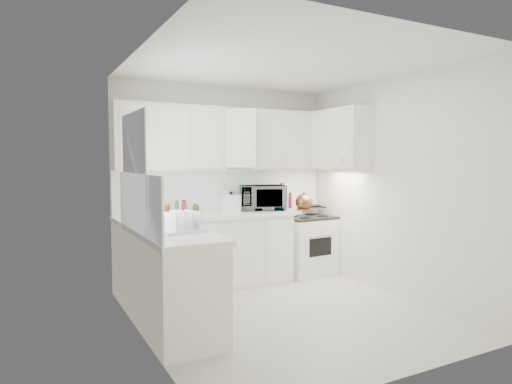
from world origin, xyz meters
TOP-DOWN VIEW (x-y plane):
  - floor at (0.00, 0.00)m, footprint 3.20×3.20m
  - ceiling at (0.00, 0.00)m, footprint 3.20×3.20m
  - wall_back at (0.00, 1.60)m, footprint 3.00×0.00m
  - wall_front at (0.00, -1.60)m, footprint 3.00×0.00m
  - wall_left at (-1.50, 0.00)m, footprint 0.00×3.20m
  - wall_right at (1.50, 0.00)m, footprint 0.00×3.20m
  - window_blinds at (-1.48, 0.35)m, footprint 0.06×0.96m
  - lower_cabinets_back at (-0.39, 1.30)m, footprint 2.22×0.60m
  - lower_cabinets_left at (-1.20, 0.20)m, footprint 0.60×1.60m
  - countertop_back at (-0.39, 1.29)m, footprint 2.24×0.64m
  - countertop_left at (-1.19, 0.20)m, footprint 0.64×1.62m
  - backsplash_back at (0.00, 1.59)m, footprint 2.98×0.02m
  - backsplash_left at (-1.49, 0.20)m, footprint 0.02×1.60m
  - upper_cabinets_back at (0.00, 1.44)m, footprint 3.00×0.33m
  - upper_cabinets_right at (1.33, 0.82)m, footprint 0.33×0.90m
  - sink at (-1.19, 0.55)m, footprint 0.42×0.38m
  - stove at (1.13, 1.28)m, footprint 0.72×0.60m
  - tea_kettle at (0.95, 1.12)m, footprint 0.33×0.29m
  - frying_pan at (1.31, 1.44)m, footprint 0.30×0.47m
  - microwave at (0.45, 1.37)m, footprint 0.68×0.52m
  - rice_cooker at (-0.02, 1.35)m, footprint 0.27×0.27m
  - paper_towel at (-0.04, 1.47)m, footprint 0.12×0.12m
  - utensil_crock at (0.67, 1.21)m, footprint 0.16×0.16m
  - dish_rack at (-1.15, 0.04)m, footprint 0.46×0.38m
  - spice_left_0 at (-0.85, 1.42)m, footprint 0.06×0.06m
  - spice_left_1 at (-0.78, 1.33)m, footprint 0.06×0.06m
  - spice_left_2 at (-0.70, 1.42)m, footprint 0.06×0.06m
  - spice_left_3 at (-0.62, 1.33)m, footprint 0.06×0.06m
  - spice_left_4 at (-0.55, 1.42)m, footprint 0.06×0.06m
  - spice_left_5 at (-0.47, 1.33)m, footprint 0.06×0.06m
  - sauce_right_0 at (0.58, 1.46)m, footprint 0.06×0.06m
  - sauce_right_1 at (0.64, 1.40)m, footprint 0.06×0.06m
  - sauce_right_2 at (0.69, 1.46)m, footprint 0.06×0.06m
  - sauce_right_3 at (0.74, 1.40)m, footprint 0.06×0.06m
  - sauce_right_4 at (0.80, 1.46)m, footprint 0.06×0.06m
  - sauce_right_5 at (0.85, 1.40)m, footprint 0.06×0.06m
  - sauce_right_6 at (0.91, 1.46)m, footprint 0.06×0.06m

SIDE VIEW (x-z plane):
  - floor at x=0.00m, z-range 0.00..0.00m
  - lower_cabinets_back at x=-0.39m, z-range 0.00..0.90m
  - lower_cabinets_left at x=-1.20m, z-range 0.00..0.90m
  - stove at x=1.13m, z-range 0.00..1.06m
  - countertop_back at x=-0.39m, z-range 0.90..0.95m
  - countertop_left at x=-1.19m, z-range 0.90..0.95m
  - frying_pan at x=1.31m, z-range 0.95..0.99m
  - spice_left_0 at x=-0.85m, z-range 0.95..1.08m
  - spice_left_1 at x=-0.78m, z-range 0.95..1.08m
  - spice_left_2 at x=-0.70m, z-range 0.95..1.08m
  - spice_left_3 at x=-0.62m, z-range 0.95..1.08m
  - spice_left_4 at x=-0.55m, z-range 0.95..1.08m
  - spice_left_5 at x=-0.47m, z-range 0.95..1.08m
  - sauce_right_0 at x=0.58m, z-range 0.95..1.14m
  - sauce_right_1 at x=0.64m, z-range 0.95..1.14m
  - sauce_right_2 at x=0.69m, z-range 0.95..1.14m
  - sauce_right_3 at x=0.74m, z-range 0.95..1.14m
  - sauce_right_4 at x=0.80m, z-range 0.95..1.14m
  - sauce_right_5 at x=0.85m, z-range 0.95..1.14m
  - sauce_right_6 at x=0.91m, z-range 0.95..1.14m
  - dish_rack at x=-1.15m, z-range 0.95..1.18m
  - sink at x=-1.19m, z-range 0.92..1.22m
  - tea_kettle at x=0.95m, z-range 0.94..1.20m
  - rice_cooker at x=-0.02m, z-range 0.95..1.22m
  - paper_towel at x=-0.04m, z-range 0.95..1.22m
  - utensil_crock at x=0.67m, z-range 0.95..1.34m
  - microwave at x=0.45m, z-range 0.95..1.36m
  - backsplash_back at x=0.00m, z-range 0.95..1.50m
  - backsplash_left at x=-1.49m, z-range 0.95..1.50m
  - wall_back at x=0.00m, z-range -0.20..2.80m
  - wall_front at x=0.00m, z-range -0.20..2.80m
  - wall_left at x=-1.50m, z-range -0.30..2.90m
  - wall_right at x=1.50m, z-range -0.30..2.90m
  - upper_cabinets_back at x=0.00m, z-range 1.10..1.90m
  - upper_cabinets_right at x=1.33m, z-range 1.10..1.90m
  - window_blinds at x=-1.48m, z-range 1.02..2.08m
  - ceiling at x=0.00m, z-range 2.60..2.60m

